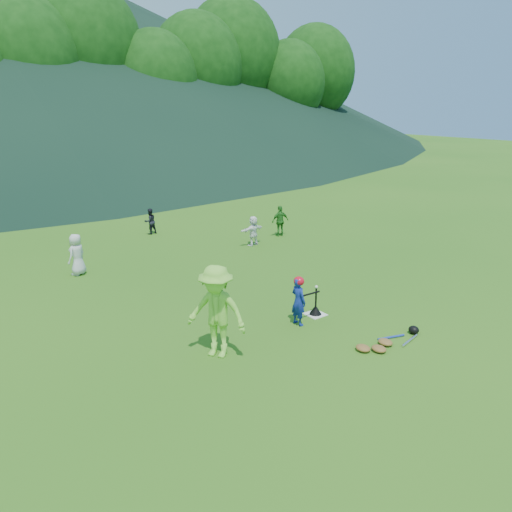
% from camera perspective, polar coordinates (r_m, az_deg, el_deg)
% --- Properties ---
extents(ground, '(120.00, 120.00, 0.00)m').
position_cam_1_polar(ground, '(12.56, 6.79, -6.68)').
color(ground, '#2C6216').
rests_on(ground, ground).
extents(home_plate, '(0.45, 0.45, 0.02)m').
position_cam_1_polar(home_plate, '(12.55, 6.80, -6.63)').
color(home_plate, silver).
rests_on(home_plate, ground).
extents(baseball, '(0.08, 0.08, 0.08)m').
position_cam_1_polar(baseball, '(12.28, 6.92, -3.53)').
color(baseball, white).
rests_on(baseball, batting_tee).
extents(batter_child, '(0.29, 0.43, 1.17)m').
position_cam_1_polar(batter_child, '(11.78, 4.87, -5.18)').
color(batter_child, navy).
rests_on(batter_child, ground).
extents(adult_coach, '(1.31, 1.46, 1.97)m').
position_cam_1_polar(adult_coach, '(10.22, -4.53, -6.35)').
color(adult_coach, '#82D23D').
rests_on(adult_coach, ground).
extents(fielder_a, '(0.74, 0.67, 1.27)m').
position_cam_1_polar(fielder_a, '(16.02, -19.80, 0.16)').
color(fielder_a, silver).
rests_on(fielder_a, ground).
extents(fielder_b, '(0.55, 0.45, 1.03)m').
position_cam_1_polar(fielder_b, '(20.25, -12.01, 3.90)').
color(fielder_b, black).
rests_on(fielder_b, ground).
extents(fielder_c, '(0.74, 0.40, 1.20)m').
position_cam_1_polar(fielder_c, '(19.50, 2.79, 4.02)').
color(fielder_c, '#287222').
rests_on(fielder_c, ground).
extents(fielder_d, '(1.05, 0.44, 1.09)m').
position_cam_1_polar(fielder_d, '(18.21, -0.32, 2.90)').
color(fielder_d, white).
rests_on(fielder_d, ground).
extents(batting_tee, '(0.30, 0.30, 0.68)m').
position_cam_1_polar(batting_tee, '(12.50, 6.81, -6.13)').
color(batting_tee, black).
rests_on(batting_tee, home_plate).
extents(batter_gear, '(0.73, 0.26, 0.53)m').
position_cam_1_polar(batter_gear, '(11.62, 5.03, -2.99)').
color(batter_gear, red).
rests_on(batter_gear, ground).
extents(equipment_pile, '(1.80, 0.60, 0.19)m').
position_cam_1_polar(equipment_pile, '(11.35, 14.63, -9.51)').
color(equipment_pile, olive).
rests_on(equipment_pile, ground).
extents(outfield_fence, '(70.07, 0.08, 1.33)m').
position_cam_1_polar(outfield_fence, '(37.43, -24.02, 9.11)').
color(outfield_fence, gray).
rests_on(outfield_fence, ground).
extents(tree_line, '(70.04, 11.40, 14.82)m').
position_cam_1_polar(tree_line, '(43.04, -26.89, 19.74)').
color(tree_line, '#382314').
rests_on(tree_line, ground).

